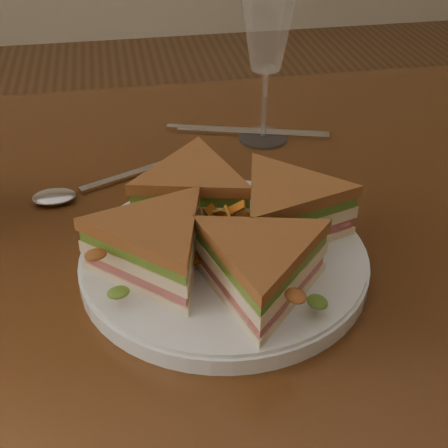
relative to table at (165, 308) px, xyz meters
name	(u,v)px	position (x,y,z in m)	size (l,w,h in m)	color
table	(165,308)	(0.00, 0.00, 0.00)	(1.20, 0.80, 0.75)	#381D0C
plate	(224,261)	(0.05, -0.06, 0.11)	(0.27, 0.27, 0.02)	white
sandwich_wedges	(224,229)	(0.05, -0.06, 0.14)	(0.29, 0.29, 0.06)	beige
crisps_mound	(224,232)	(0.05, -0.06, 0.14)	(0.09, 0.09, 0.05)	orange
spoon	(74,192)	(-0.09, 0.10, 0.10)	(0.17, 0.09, 0.01)	silver
knife	(242,132)	(0.13, 0.21, 0.10)	(0.21, 0.07, 0.00)	silver
wine_glass	(267,32)	(0.15, 0.19, 0.24)	(0.07, 0.07, 0.19)	white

